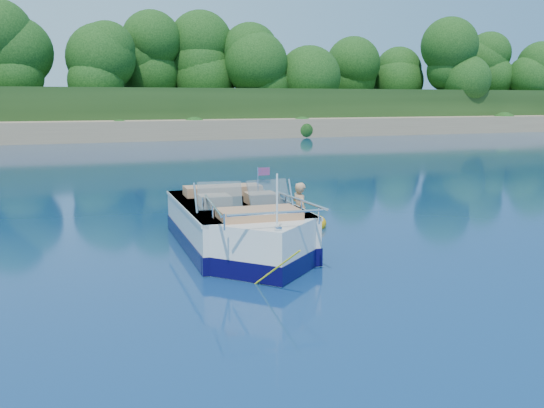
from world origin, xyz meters
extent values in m
plane|color=#0A1F46|center=(0.00, 0.00, 0.00)|extent=(160.00, 160.00, 0.00)
cube|color=#9A7959|center=(0.00, 38.00, 0.50)|extent=(170.00, 8.00, 2.00)
cube|color=#193214|center=(0.00, 65.00, 1.00)|extent=(170.00, 56.00, 6.00)
cylinder|color=black|center=(0.00, 42.00, 3.30)|extent=(0.44, 0.44, 3.60)
sphere|color=black|center=(0.00, 42.00, 6.72)|extent=(5.94, 5.94, 5.94)
cylinder|color=black|center=(20.00, 40.00, 2.80)|extent=(0.44, 0.44, 2.60)
sphere|color=black|center=(20.00, 40.00, 5.27)|extent=(4.29, 4.29, 4.29)
cylinder|color=black|center=(48.00, 41.50, 3.00)|extent=(0.44, 0.44, 3.00)
sphere|color=black|center=(48.00, 41.50, 5.85)|extent=(4.95, 4.95, 4.95)
cube|color=white|center=(-0.38, 0.99, 0.34)|extent=(2.48, 4.33, 1.17)
cube|color=white|center=(-0.51, -0.99, 0.34)|extent=(2.22, 2.22, 1.17)
cube|color=#080436|center=(-0.38, 0.99, 0.18)|extent=(2.52, 4.37, 0.33)
cube|color=#080436|center=(-0.51, -0.99, 0.18)|extent=(2.26, 2.26, 0.33)
cube|color=tan|center=(-0.36, 1.32, 0.67)|extent=(1.96, 3.05, 0.11)
cube|color=white|center=(-0.38, 0.99, 0.89)|extent=(2.53, 4.33, 0.07)
cube|color=black|center=(-0.24, 3.28, 0.39)|extent=(0.63, 0.43, 1.00)
cube|color=#8C9EA5|center=(-0.93, 0.25, 1.21)|extent=(0.91, 0.46, 0.54)
cube|color=#8C9EA5|center=(0.07, 0.18, 1.21)|extent=(0.89, 0.36, 0.54)
cube|color=tan|center=(-0.90, 0.74, 0.92)|extent=(0.65, 0.65, 0.44)
cube|color=tan|center=(0.10, 0.68, 0.92)|extent=(0.65, 0.65, 0.44)
cube|color=tan|center=(-0.31, 2.10, 0.92)|extent=(1.77, 0.72, 0.42)
cube|color=tan|center=(-0.50, -0.78, 0.90)|extent=(1.52, 0.92, 0.38)
cylinder|color=white|center=(-0.56, -1.84, 1.39)|extent=(0.03, 0.03, 0.94)
cube|color=red|center=(-0.03, 0.19, 1.65)|extent=(0.24, 0.03, 0.16)
cube|color=silver|center=(-0.57, -1.89, 0.95)|extent=(0.12, 0.07, 0.06)
cylinder|color=yellow|center=(-0.76, -2.27, 0.39)|extent=(0.36, 1.16, 0.85)
torus|color=#FFA701|center=(1.72, 2.25, 0.08)|extent=(1.50, 1.50, 0.33)
torus|color=red|center=(1.72, 2.25, 0.10)|extent=(1.23, 1.23, 0.11)
imported|color=tan|center=(1.69, 2.35, 0.00)|extent=(0.44, 0.81, 1.51)
camera|label=1|loc=(-4.25, -10.98, 3.06)|focal=40.00mm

